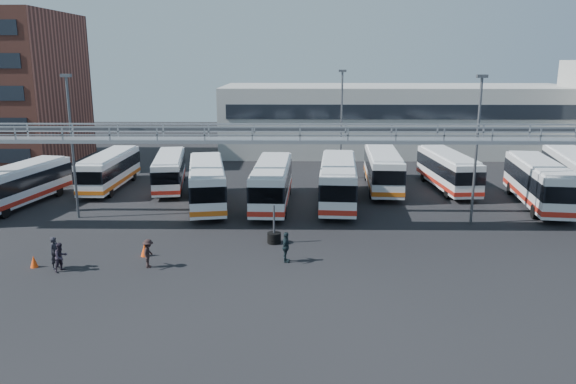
{
  "coord_description": "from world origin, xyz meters",
  "views": [
    {
      "loc": [
        -0.22,
        -30.85,
        11.29
      ],
      "look_at": [
        -0.78,
        6.0,
        2.45
      ],
      "focal_mm": 35.0,
      "sensor_mm": 36.0,
      "label": 1
    }
  ],
  "objects_px": {
    "bus_9": "(573,171)",
    "pedestrian_d": "(286,247)",
    "pedestrian_a": "(55,253)",
    "bus_3": "(207,182)",
    "bus_8": "(539,182)",
    "light_pole_mid": "(477,142)",
    "pedestrian_b": "(61,257)",
    "bus_6": "(383,168)",
    "bus_4": "(272,182)",
    "light_pole_back": "(341,118)",
    "pedestrian_c": "(148,253)",
    "cone_right": "(145,250)",
    "bus_1": "(110,169)",
    "light_pole_left": "(72,139)",
    "bus_0": "(19,184)",
    "bus_2": "(169,170)",
    "cone_left": "(34,262)",
    "bus_5": "(338,180)",
    "bus_7": "(448,169)",
    "tire_stack": "(274,237)"
  },
  "relations": [
    {
      "from": "bus_0",
      "to": "pedestrian_a",
      "type": "distance_m",
      "value": 15.69
    },
    {
      "from": "pedestrian_d",
      "to": "cone_right",
      "type": "xyz_separation_m",
      "value": [
        -8.26,
        0.85,
        -0.5
      ]
    },
    {
      "from": "bus_1",
      "to": "pedestrian_d",
      "type": "bearing_deg",
      "value": -48.08
    },
    {
      "from": "bus_2",
      "to": "tire_stack",
      "type": "bearing_deg",
      "value": -65.31
    },
    {
      "from": "bus_6",
      "to": "pedestrian_d",
      "type": "height_order",
      "value": "bus_6"
    },
    {
      "from": "pedestrian_a",
      "to": "bus_3",
      "type": "bearing_deg",
      "value": -3.46
    },
    {
      "from": "light_pole_back",
      "to": "light_pole_mid",
      "type": "bearing_deg",
      "value": -61.93
    },
    {
      "from": "light_pole_back",
      "to": "bus_8",
      "type": "bearing_deg",
      "value": -35.06
    },
    {
      "from": "bus_3",
      "to": "pedestrian_b",
      "type": "relative_size",
      "value": 7.13
    },
    {
      "from": "bus_6",
      "to": "bus_0",
      "type": "bearing_deg",
      "value": -164.44
    },
    {
      "from": "light_pole_back",
      "to": "bus_3",
      "type": "relative_size",
      "value": 0.89
    },
    {
      "from": "pedestrian_c",
      "to": "bus_9",
      "type": "bearing_deg",
      "value": -58.85
    },
    {
      "from": "bus_5",
      "to": "pedestrian_c",
      "type": "distance_m",
      "value": 17.96
    },
    {
      "from": "light_pole_mid",
      "to": "bus_5",
      "type": "bearing_deg",
      "value": 150.54
    },
    {
      "from": "bus_2",
      "to": "cone_left",
      "type": "xyz_separation_m",
      "value": [
        -3.31,
        -19.29,
        -1.34
      ]
    },
    {
      "from": "bus_4",
      "to": "bus_9",
      "type": "height_order",
      "value": "bus_9"
    },
    {
      "from": "bus_1",
      "to": "tire_stack",
      "type": "xyz_separation_m",
      "value": [
        15.05,
        -14.84,
        -1.33
      ]
    },
    {
      "from": "bus_7",
      "to": "pedestrian_a",
      "type": "height_order",
      "value": "bus_7"
    },
    {
      "from": "bus_4",
      "to": "pedestrian_a",
      "type": "height_order",
      "value": "bus_4"
    },
    {
      "from": "bus_4",
      "to": "light_pole_back",
      "type": "bearing_deg",
      "value": 61.5
    },
    {
      "from": "light_pole_back",
      "to": "pedestrian_d",
      "type": "height_order",
      "value": "light_pole_back"
    },
    {
      "from": "bus_1",
      "to": "pedestrian_d",
      "type": "relative_size",
      "value": 5.9
    },
    {
      "from": "bus_5",
      "to": "pedestrian_b",
      "type": "distance_m",
      "value": 21.6
    },
    {
      "from": "bus_9",
      "to": "cone_left",
      "type": "height_order",
      "value": "bus_9"
    },
    {
      "from": "light_pole_back",
      "to": "bus_4",
      "type": "bearing_deg",
      "value": -120.4
    },
    {
      "from": "bus_2",
      "to": "pedestrian_a",
      "type": "xyz_separation_m",
      "value": [
        -2.0,
        -19.44,
        -0.77
      ]
    },
    {
      "from": "bus_0",
      "to": "cone_right",
      "type": "xyz_separation_m",
      "value": [
        12.65,
        -11.22,
        -1.38
      ]
    },
    {
      "from": "light_pole_left",
      "to": "bus_8",
      "type": "relative_size",
      "value": 0.86
    },
    {
      "from": "bus_7",
      "to": "cone_left",
      "type": "xyz_separation_m",
      "value": [
        -27.71,
        -19.26,
        -1.45
      ]
    },
    {
      "from": "bus_7",
      "to": "pedestrian_a",
      "type": "relative_size",
      "value": 5.94
    },
    {
      "from": "bus_5",
      "to": "bus_9",
      "type": "distance_m",
      "value": 20.64
    },
    {
      "from": "pedestrian_d",
      "to": "bus_2",
      "type": "bearing_deg",
      "value": 37.33
    },
    {
      "from": "bus_8",
      "to": "bus_3",
      "type": "bearing_deg",
      "value": -172.12
    },
    {
      "from": "pedestrian_c",
      "to": "tire_stack",
      "type": "distance_m",
      "value": 8.0
    },
    {
      "from": "bus_1",
      "to": "bus_4",
      "type": "xyz_separation_m",
      "value": [
        14.54,
        -5.75,
        0.15
      ]
    },
    {
      "from": "bus_6",
      "to": "pedestrian_c",
      "type": "xyz_separation_m",
      "value": [
        -15.67,
        -19.17,
        -1.09
      ]
    },
    {
      "from": "bus_6",
      "to": "pedestrian_c",
      "type": "relative_size",
      "value": 7.09
    },
    {
      "from": "light_pole_left",
      "to": "cone_right",
      "type": "height_order",
      "value": "light_pole_left"
    },
    {
      "from": "bus_3",
      "to": "bus_8",
      "type": "xyz_separation_m",
      "value": [
        25.74,
        0.21,
        0.07
      ]
    },
    {
      "from": "bus_7",
      "to": "pedestrian_c",
      "type": "distance_m",
      "value": 28.71
    },
    {
      "from": "bus_5",
      "to": "cone_right",
      "type": "xyz_separation_m",
      "value": [
        -12.11,
        -12.03,
        -1.56
      ]
    },
    {
      "from": "bus_8",
      "to": "bus_9",
      "type": "distance_m",
      "value": 6.45
    },
    {
      "from": "light_pole_mid",
      "to": "bus_0",
      "type": "xyz_separation_m",
      "value": [
        -33.71,
        4.25,
        -3.96
      ]
    },
    {
      "from": "bus_9",
      "to": "pedestrian_d",
      "type": "height_order",
      "value": "bus_9"
    },
    {
      "from": "bus_1",
      "to": "bus_3",
      "type": "xyz_separation_m",
      "value": [
        9.48,
        -5.76,
        0.14
      ]
    },
    {
      "from": "light_pole_mid",
      "to": "pedestrian_b",
      "type": "relative_size",
      "value": 6.35
    },
    {
      "from": "bus_4",
      "to": "bus_6",
      "type": "xyz_separation_m",
      "value": [
        9.44,
        5.81,
        0.02
      ]
    },
    {
      "from": "light_pole_mid",
      "to": "pedestrian_d",
      "type": "relative_size",
      "value": 5.81
    },
    {
      "from": "light_pole_left",
      "to": "bus_1",
      "type": "height_order",
      "value": "light_pole_left"
    },
    {
      "from": "bus_8",
      "to": "bus_1",
      "type": "bearing_deg",
      "value": 178.45
    }
  ]
}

